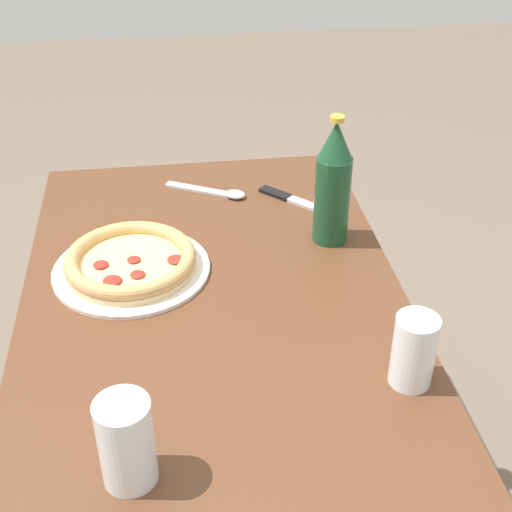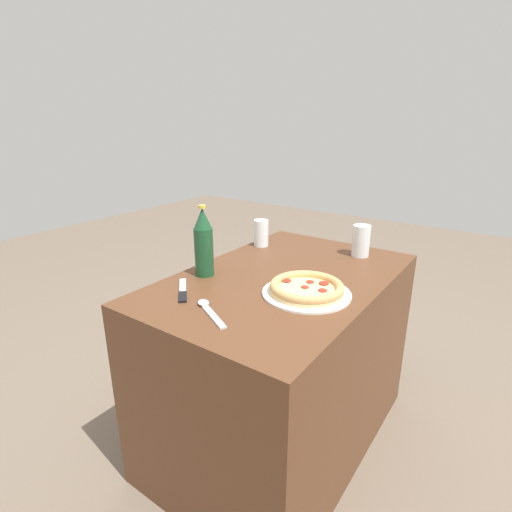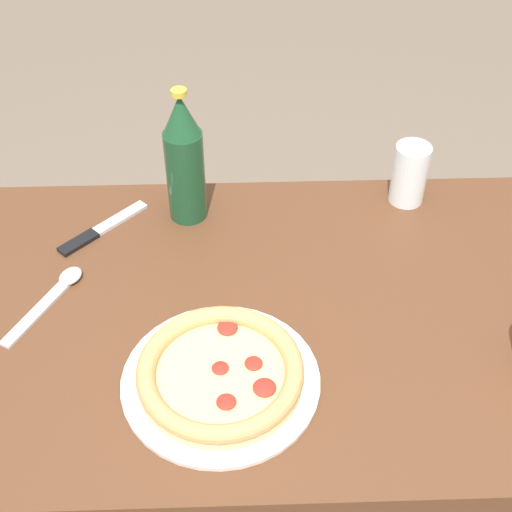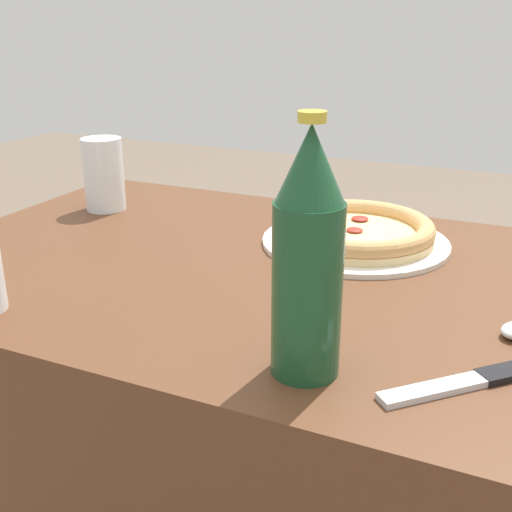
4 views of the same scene
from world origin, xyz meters
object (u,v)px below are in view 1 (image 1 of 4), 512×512
(glass_red_wine, at_px, (413,354))
(glass_cola, at_px, (127,444))
(beer_bottle, at_px, (333,184))
(knife, at_px, (293,200))
(pizza_veggie, at_px, (131,263))
(spoon, at_px, (219,192))

(glass_red_wine, relative_size, glass_cola, 0.91)
(beer_bottle, relative_size, knife, 1.74)
(pizza_veggie, bearing_deg, beer_bottle, -81.04)
(pizza_veggie, distance_m, beer_bottle, 0.41)
(glass_red_wine, height_order, spoon, glass_red_wine)
(pizza_veggie, relative_size, beer_bottle, 1.12)
(glass_cola, bearing_deg, spoon, -13.90)
(glass_red_wine, bearing_deg, beer_bottle, 4.34)
(pizza_veggie, relative_size, glass_cola, 2.22)
(glass_red_wine, xyz_separation_m, spoon, (0.63, 0.23, -0.05))
(spoon, bearing_deg, pizza_veggie, 145.36)
(knife, bearing_deg, beer_bottle, -164.26)
(pizza_veggie, relative_size, knife, 1.94)
(glass_cola, height_order, spoon, glass_cola)
(glass_red_wine, height_order, glass_cola, glass_cola)
(beer_bottle, distance_m, knife, 0.21)
(glass_cola, relative_size, spoon, 0.73)
(glass_cola, bearing_deg, knife, -26.19)
(glass_red_wine, distance_m, knife, 0.58)
(knife, distance_m, spoon, 0.17)
(beer_bottle, xyz_separation_m, knife, (0.16, 0.05, -0.12))
(knife, bearing_deg, glass_red_wine, -172.41)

